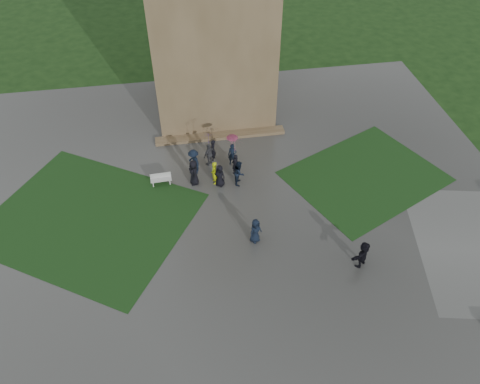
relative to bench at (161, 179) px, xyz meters
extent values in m
plane|color=black|center=(4.25, -6.37, -0.40)|extent=(120.00, 120.00, 0.00)
cube|color=#373734|center=(4.25, -4.37, -0.39)|extent=(34.00, 34.00, 0.02)
cube|color=black|center=(-4.25, -2.37, -0.38)|extent=(14.10, 13.46, 0.01)
cube|color=black|center=(12.75, -1.37, -0.38)|extent=(11.12, 10.15, 0.01)
cube|color=brown|center=(4.25, 4.23, -0.27)|extent=(9.00, 0.80, 0.22)
cube|color=beige|center=(0.00, -0.06, -0.01)|extent=(1.30, 0.45, 0.05)
cube|color=beige|center=(-0.51, -0.08, -0.20)|extent=(0.09, 0.35, 0.36)
cube|color=beige|center=(0.52, -0.03, -0.20)|extent=(0.09, 0.35, 0.36)
cube|color=beige|center=(-0.01, 0.13, 0.19)|extent=(1.29, 0.11, 0.34)
imported|color=black|center=(4.68, 0.29, 0.34)|extent=(0.63, 0.60, 1.45)
imported|color=black|center=(4.64, 1.17, 0.40)|extent=(0.66, 0.54, 1.56)
imported|color=black|center=(3.46, 1.86, 0.38)|extent=(0.52, 0.65, 1.54)
imported|color=#404146|center=(3.19, 1.41, 0.42)|extent=(1.06, 1.00, 1.60)
imported|color=black|center=(2.13, 0.68, 0.52)|extent=(1.00, 1.31, 1.81)
imported|color=black|center=(2.03, -0.28, 0.49)|extent=(0.75, 0.95, 1.74)
imported|color=#B6CC0C|center=(3.28, -0.42, 0.41)|extent=(0.42, 0.60, 1.58)
imported|color=black|center=(3.58, -0.70, 0.38)|extent=(0.90, 0.85, 1.52)
imported|color=black|center=(4.79, -0.68, 0.46)|extent=(0.68, 0.91, 1.68)
imported|color=#C4507B|center=(4.64, 1.17, 1.62)|extent=(0.72, 0.72, 0.63)
imported|color=#5A3187|center=(3.19, 1.41, 1.67)|extent=(0.83, 0.83, 0.76)
imported|color=black|center=(3.46, 1.86, 1.73)|extent=(0.84, 0.84, 0.77)
imported|color=#C4507B|center=(4.68, 0.29, 1.82)|extent=(0.99, 0.99, 0.91)
imported|color=black|center=(4.90, -5.50, 0.41)|extent=(0.93, 0.87, 1.58)
imported|color=black|center=(10.03, -8.01, 0.44)|extent=(1.56, 1.35, 1.65)
camera|label=1|loc=(1.37, -22.05, 19.19)|focal=35.00mm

